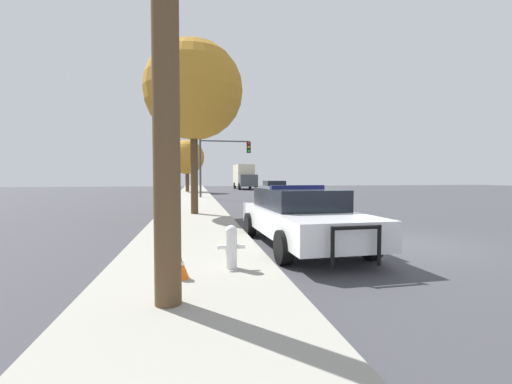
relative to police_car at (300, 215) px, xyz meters
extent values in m
plane|color=#3D3D42|center=(2.45, -0.21, -0.76)|extent=(110.00, 110.00, 0.00)
cube|color=#99968C|center=(-2.65, -0.21, -0.70)|extent=(3.00, 110.00, 0.13)
cube|color=white|center=(0.00, -0.07, -0.13)|extent=(2.16, 5.32, 0.59)
cube|color=black|center=(-0.01, 0.20, 0.41)|extent=(1.78, 2.79, 0.50)
cylinder|color=black|center=(1.02, -1.65, -0.42)|extent=(0.27, 0.69, 0.68)
cylinder|color=black|center=(-0.88, -1.73, -0.42)|extent=(0.27, 0.69, 0.68)
cylinder|color=black|center=(0.89, 1.60, -0.42)|extent=(0.27, 0.69, 0.68)
cylinder|color=black|center=(-1.02, 1.52, -0.42)|extent=(0.27, 0.69, 0.68)
cylinder|color=black|center=(0.55, -2.78, -0.22)|extent=(0.07, 0.07, 0.71)
cylinder|color=black|center=(-0.32, -2.82, -0.22)|extent=(0.07, 0.07, 0.71)
cylinder|color=black|center=(0.12, -2.80, 0.10)|extent=(0.92, 0.11, 0.07)
cube|color=navy|center=(-0.01, 0.20, 0.71)|extent=(1.41, 0.26, 0.09)
cube|color=navy|center=(0.98, -0.02, -0.10)|extent=(0.17, 3.77, 0.16)
cylinder|color=white|center=(-1.97, -2.29, -0.32)|extent=(0.20, 0.20, 0.63)
sphere|color=white|center=(-1.97, -2.29, 0.02)|extent=(0.21, 0.21, 0.21)
cylinder|color=white|center=(-2.14, -2.29, -0.26)|extent=(0.14, 0.08, 0.08)
cylinder|color=white|center=(-1.80, -2.29, -0.26)|extent=(0.14, 0.08, 0.08)
cylinder|color=brown|center=(-2.93, -3.83, 2.64)|extent=(0.33, 0.33, 6.55)
cylinder|color=#424247|center=(-2.12, 18.81, 1.64)|extent=(0.16, 0.16, 4.54)
cylinder|color=#424247|center=(-0.22, 18.81, 3.76)|extent=(3.81, 0.11, 0.11)
cube|color=black|center=(1.69, 18.81, 3.31)|extent=(0.30, 0.24, 0.90)
sphere|color=red|center=(1.69, 18.68, 3.61)|extent=(0.20, 0.20, 0.20)
sphere|color=orange|center=(1.69, 18.68, 3.31)|extent=(0.20, 0.20, 0.20)
sphere|color=green|center=(1.69, 18.68, 3.01)|extent=(0.20, 0.20, 0.20)
cube|color=slate|center=(4.21, 20.41, -0.11)|extent=(1.89, 4.04, 0.59)
cube|color=black|center=(4.20, 20.61, 0.40)|extent=(1.61, 2.11, 0.44)
cylinder|color=black|center=(5.12, 19.18, -0.40)|extent=(0.25, 0.72, 0.72)
cylinder|color=black|center=(3.32, 19.16, -0.40)|extent=(0.25, 0.72, 0.72)
cylinder|color=black|center=(5.09, 21.67, -0.40)|extent=(0.25, 0.72, 0.72)
cylinder|color=black|center=(3.29, 21.64, -0.40)|extent=(0.25, 0.72, 0.72)
cube|color=#474C51|center=(4.32, 35.95, 0.47)|extent=(2.31, 2.11, 1.54)
cube|color=beige|center=(4.25, 39.64, 1.17)|extent=(2.36, 5.35, 2.94)
cylinder|color=black|center=(5.43, 36.18, -0.30)|extent=(0.30, 0.93, 0.92)
cylinder|color=black|center=(3.20, 36.14, -0.30)|extent=(0.30, 0.93, 0.92)
cylinder|color=black|center=(5.35, 40.65, -0.30)|extent=(0.30, 0.93, 0.92)
cylinder|color=black|center=(3.12, 40.61, -0.30)|extent=(0.30, 0.93, 0.92)
cylinder|color=#4C3823|center=(-3.33, 29.22, 0.71)|extent=(0.40, 0.40, 2.68)
sphere|color=#B77F28|center=(-3.33, 29.22, 3.05)|extent=(3.64, 3.64, 3.64)
cylinder|color=#4C3823|center=(-2.59, 6.80, 1.44)|extent=(0.32, 0.32, 4.14)
sphere|color=#B77F28|center=(-2.59, 6.80, 4.66)|extent=(4.20, 4.20, 4.20)
cone|color=orange|center=(-2.86, -2.74, -0.41)|extent=(0.33, 0.33, 0.46)
cylinder|color=white|center=(-2.86, -2.74, -0.38)|extent=(0.18, 0.18, 0.06)
camera|label=1|loc=(-2.60, -8.19, 0.97)|focal=24.00mm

